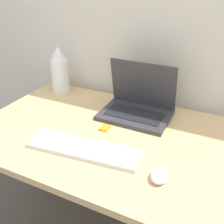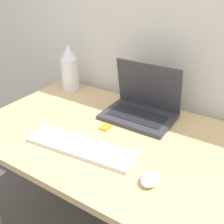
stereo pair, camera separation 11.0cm
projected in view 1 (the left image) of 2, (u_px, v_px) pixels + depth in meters
name	position (u px, v px, depth m)	size (l,w,h in m)	color
desk	(129.00, 153.00, 1.15)	(1.39, 0.75, 0.71)	tan
laptop	(138.00, 104.00, 1.27)	(0.33, 0.24, 0.25)	#333338
keyboard	(84.00, 149.00, 1.03)	(0.46, 0.17, 0.02)	silver
mouse	(160.00, 175.00, 0.89)	(0.06, 0.09, 0.03)	silver
vase	(60.00, 70.00, 1.48)	(0.10, 0.10, 0.26)	white
mp3_player	(105.00, 128.00, 1.17)	(0.04, 0.05, 0.01)	orange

